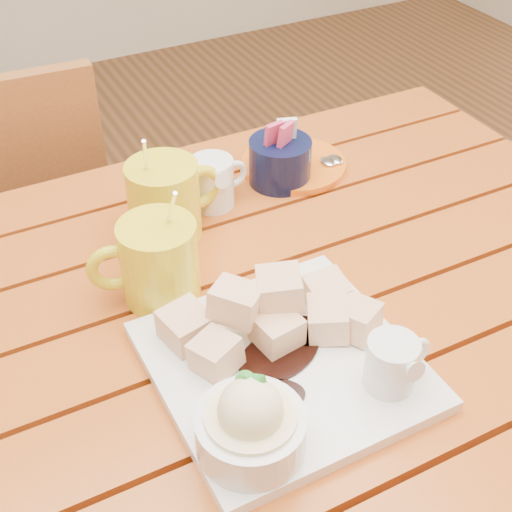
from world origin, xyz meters
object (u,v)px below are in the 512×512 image
coffee_mug_left (157,261)px  chair_far (1,247)px  table (232,372)px  orange_saucer (294,164)px  coffee_mug_right (166,199)px  dessert_plate (280,369)px

coffee_mug_left → chair_far: (-0.14, 0.55, -0.31)m
coffee_mug_left → chair_far: bearing=118.8°
table → orange_saucer: size_ratio=7.25×
coffee_mug_right → chair_far: 0.57m
coffee_mug_left → chair_far: coffee_mug_left is taller
coffee_mug_right → chair_far: size_ratio=0.19×
dessert_plate → chair_far: chair_far is taller
dessert_plate → coffee_mug_left: 0.21m
orange_saucer → dessert_plate: bearing=-121.9°
coffee_mug_left → orange_saucer: 0.35m
dessert_plate → table: bearing=88.3°
dessert_plate → orange_saucer: (0.24, 0.39, -0.03)m
coffee_mug_right → chair_far: coffee_mug_right is taller
orange_saucer → chair_far: (-0.44, 0.37, -0.26)m
table → coffee_mug_right: (-0.00, 0.19, 0.16)m
dessert_plate → coffee_mug_right: size_ratio=1.70×
dessert_plate → coffee_mug_left: bearing=106.3°
table → dessert_plate: bearing=-91.7°
dessert_plate → orange_saucer: size_ratio=1.68×
coffee_mug_right → coffee_mug_left: bearing=-124.3°
coffee_mug_left → coffee_mug_right: coffee_mug_right is taller
coffee_mug_left → orange_saucer: size_ratio=0.97×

